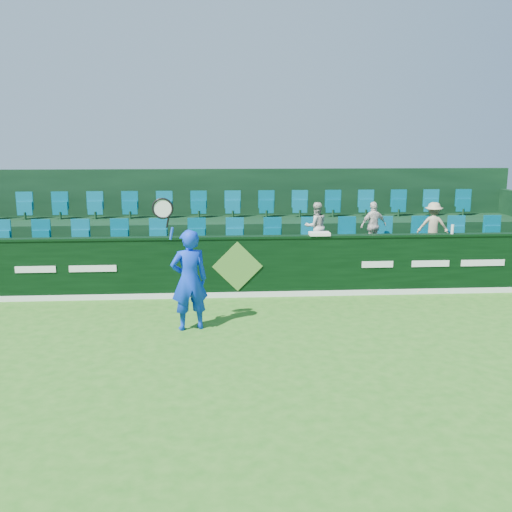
{
  "coord_description": "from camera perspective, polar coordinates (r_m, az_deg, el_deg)",
  "views": [
    {
      "loc": [
        -0.41,
        -8.2,
        3.41
      ],
      "look_at": [
        0.33,
        2.8,
        1.15
      ],
      "focal_mm": 40.0,
      "sensor_mm": 36.0,
      "label": 1
    }
  ],
  "objects": [
    {
      "name": "drinks_bottle",
      "position": [
        13.41,
        19.05,
        2.56
      ],
      "size": [
        0.07,
        0.07,
        0.21
      ],
      "primitive_type": "cylinder",
      "color": "silver",
      "rests_on": "sponsor_hoarding"
    },
    {
      "name": "spectator_left",
      "position": [
        13.68,
        6.02,
        2.96
      ],
      "size": [
        0.64,
        0.54,
        1.15
      ],
      "primitive_type": "imported",
      "rotation": [
        0.0,
        0.0,
        3.35
      ],
      "color": "beige",
      "rests_on": "stand_tier_front"
    },
    {
      "name": "towel",
      "position": [
        12.57,
        6.36,
        2.23
      ],
      "size": [
        0.45,
        0.29,
        0.07
      ],
      "primitive_type": "cube",
      "color": "white",
      "rests_on": "sponsor_hoarding"
    },
    {
      "name": "stand_tier_back",
      "position": [
        15.46,
        -2.28,
        1.28
      ],
      "size": [
        16.0,
        1.8,
        1.3
      ],
      "primitive_type": "cube",
      "color": "black",
      "rests_on": "ground"
    },
    {
      "name": "sponsor_hoarding",
      "position": [
        12.51,
        -1.87,
        -1.06
      ],
      "size": [
        16.0,
        0.25,
        1.35
      ],
      "color": "black",
      "rests_on": "ground"
    },
    {
      "name": "spectator_middle",
      "position": [
        13.98,
        11.66,
        2.98
      ],
      "size": [
        0.73,
        0.45,
        1.16
      ],
      "primitive_type": "imported",
      "rotation": [
        0.0,
        0.0,
        3.41
      ],
      "color": "silver",
      "rests_on": "stand_tier_front"
    },
    {
      "name": "tennis_player",
      "position": [
        10.35,
        -6.72,
        -2.32
      ],
      "size": [
        1.03,
        0.6,
        2.46
      ],
      "color": "#0D35DE",
      "rests_on": "ground"
    },
    {
      "name": "stand_tier_front",
      "position": [
        13.65,
        -2.04,
        -1.17
      ],
      "size": [
        16.0,
        2.0,
        0.8
      ],
      "primitive_type": "cube",
      "color": "black",
      "rests_on": "ground"
    },
    {
      "name": "seat_row_front",
      "position": [
        13.9,
        -2.11,
        2.01
      ],
      "size": [
        13.5,
        0.5,
        0.6
      ],
      "primitive_type": "cube",
      "color": "#01576F",
      "rests_on": "stand_tier_front"
    },
    {
      "name": "seat_row_back",
      "position": [
        15.61,
        -2.33,
        4.91
      ],
      "size": [
        13.5,
        0.5,
        0.6
      ],
      "primitive_type": "cube",
      "color": "#01576F",
      "rests_on": "stand_tier_back"
    },
    {
      "name": "spectator_right",
      "position": [
        14.45,
        17.29,
        2.92
      ],
      "size": [
        0.82,
        0.6,
        1.13
      ],
      "primitive_type": "imported",
      "rotation": [
        0.0,
        0.0,
        2.87
      ],
      "color": "tan",
      "rests_on": "stand_tier_front"
    },
    {
      "name": "ground",
      "position": [
        8.89,
        -0.93,
        -10.96
      ],
      "size": [
        60.0,
        60.0,
        0.0
      ],
      "primitive_type": "plane",
      "color": "#256A19",
      "rests_on": "ground"
    },
    {
      "name": "stand_rear",
      "position": [
        15.81,
        -2.34,
        3.59
      ],
      "size": [
        16.0,
        4.1,
        2.6
      ],
      "color": "black",
      "rests_on": "ground"
    }
  ]
}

